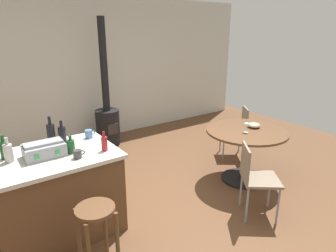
{
  "coord_description": "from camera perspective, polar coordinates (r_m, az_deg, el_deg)",
  "views": [
    {
      "loc": [
        -1.77,
        -2.45,
        2.08
      ],
      "look_at": [
        0.25,
        0.37,
        0.93
      ],
      "focal_mm": 31.16,
      "sensor_mm": 36.0,
      "label": 1
    }
  ],
  "objects": [
    {
      "name": "wood_stove",
      "position": [
        5.53,
        -11.79,
        1.79
      ],
      "size": [
        0.44,
        0.45,
        2.31
      ],
      "color": "black",
      "rests_on": "ground_plane"
    },
    {
      "name": "cup_1",
      "position": [
        2.96,
        -17.26,
        -5.26
      ],
      "size": [
        0.12,
        0.08,
        0.08
      ],
      "color": "#383838",
      "rests_on": "kitchen_island"
    },
    {
      "name": "folding_chair_far",
      "position": [
        5.07,
        13.36,
        -0.33
      ],
      "size": [
        0.56,
        0.56,
        0.85
      ],
      "color": "#7F705B",
      "rests_on": "ground_plane"
    },
    {
      "name": "kitchen_island",
      "position": [
        3.33,
        -20.84,
        -12.31
      ],
      "size": [
        1.24,
        0.88,
        0.9
      ],
      "color": "brown",
      "rests_on": "ground_plane"
    },
    {
      "name": "toolbox",
      "position": [
        3.1,
        -23.09,
        -4.26
      ],
      "size": [
        0.37,
        0.26,
        0.15
      ],
      "color": "gray",
      "rests_on": "kitchen_island"
    },
    {
      "name": "back_wall",
      "position": [
        5.74,
        -17.71,
        10.12
      ],
      "size": [
        8.0,
        0.1,
        2.7
      ],
      "primitive_type": "cube",
      "color": "beige",
      "rests_on": "ground_plane"
    },
    {
      "name": "bottle_4",
      "position": [
        3.05,
        -12.34,
        -3.33
      ],
      "size": [
        0.06,
        0.06,
        0.21
      ],
      "color": "maroon",
      "rests_on": "kitchen_island"
    },
    {
      "name": "dining_table",
      "position": [
        4.24,
        14.95,
        -3.03
      ],
      "size": [
        1.12,
        1.12,
        0.76
      ],
      "color": "black",
      "rests_on": "ground_plane"
    },
    {
      "name": "serving_bowl",
      "position": [
        4.31,
        16.46,
        0.17
      ],
      "size": [
        0.18,
        0.18,
        0.07
      ],
      "primitive_type": "ellipsoid",
      "color": "tan",
      "rests_on": "dining_table"
    },
    {
      "name": "bottle_2",
      "position": [
        3.39,
        -21.9,
        -1.37
      ],
      "size": [
        0.08,
        0.08,
        0.31
      ],
      "color": "black",
      "rests_on": "kitchen_island"
    },
    {
      "name": "folding_chair_near",
      "position": [
        3.49,
        16.61,
        -9.25
      ],
      "size": [
        0.56,
        0.56,
        0.86
      ],
      "color": "#7F705B",
      "rests_on": "ground_plane"
    },
    {
      "name": "bottle_1",
      "position": [
        3.21,
        -29.35,
        -4.03
      ],
      "size": [
        0.08,
        0.08,
        0.24
      ],
      "color": "#194C23",
      "rests_on": "kitchen_island"
    },
    {
      "name": "wooden_stool",
      "position": [
        2.68,
        -13.8,
        -18.57
      ],
      "size": [
        0.33,
        0.33,
        0.68
      ],
      "color": "brown",
      "rests_on": "ground_plane"
    },
    {
      "name": "ground_plane",
      "position": [
        3.67,
        0.18,
        -16.26
      ],
      "size": [
        8.8,
        8.8,
        0.0
      ],
      "primitive_type": "plane",
      "color": "brown"
    },
    {
      "name": "bottle_3",
      "position": [
        3.38,
        -19.98,
        -1.56
      ],
      "size": [
        0.08,
        0.08,
        0.25
      ],
      "color": "black",
      "rests_on": "kitchen_island"
    },
    {
      "name": "cup_0",
      "position": [
        3.46,
        -15.23,
        -1.51
      ],
      "size": [
        0.12,
        0.08,
        0.1
      ],
      "color": "#4C7099",
      "rests_on": "kitchen_island"
    },
    {
      "name": "bottle_0",
      "position": [
        3.11,
        -28.77,
        -4.6
      ],
      "size": [
        0.08,
        0.08,
        0.24
      ],
      "color": "#B7B2AD",
      "rests_on": "kitchen_island"
    },
    {
      "name": "wine_glass",
      "position": [
        4.05,
        15.11,
        0.2
      ],
      "size": [
        0.07,
        0.07,
        0.14
      ],
      "color": "silver",
      "rests_on": "dining_table"
    },
    {
      "name": "bottle_5",
      "position": [
        3.08,
        -18.46,
        -3.77
      ],
      "size": [
        0.08,
        0.08,
        0.19
      ],
      "color": "#194C23",
      "rests_on": "kitchen_island"
    }
  ]
}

